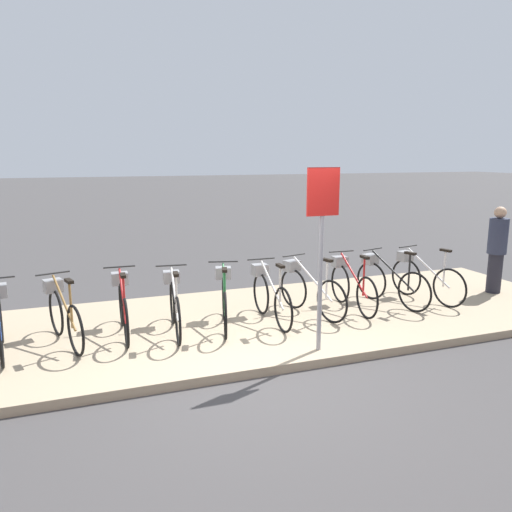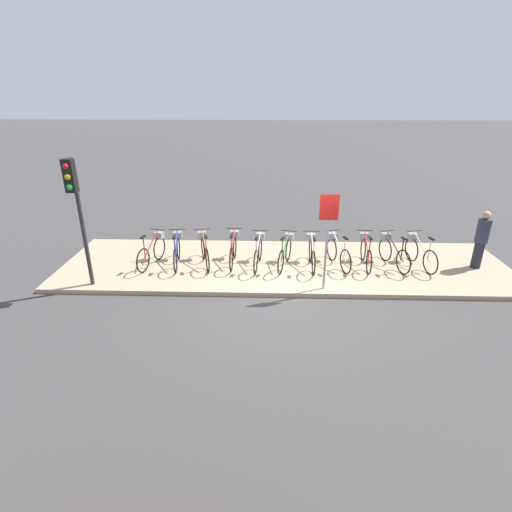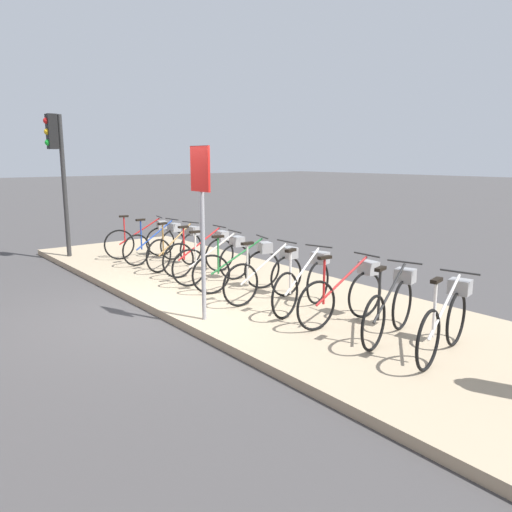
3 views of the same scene
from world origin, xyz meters
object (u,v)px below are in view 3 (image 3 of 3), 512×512
Objects in this scene: parked_bicycle_1 at (159,242)px; parked_bicycle_2 at (179,247)px; parked_bicycle_5 at (242,266)px; parked_bicycle_6 at (269,273)px; parked_bicycle_8 at (347,292)px; sign_post at (201,204)px; parked_bicycle_7 at (306,281)px; parked_bicycle_3 at (204,252)px; traffic_light at (57,155)px; parked_bicycle_0 at (144,239)px; parked_bicycle_9 at (392,304)px; parked_bicycle_10 at (446,318)px; parked_bicycle_4 at (217,259)px.

parked_bicycle_1 is 0.77m from parked_bicycle_2.
parked_bicycle_2 is 2.27m from parked_bicycle_5.
parked_bicycle_6 is 1.51m from parked_bicycle_8.
sign_post reaches higher than parked_bicycle_5.
parked_bicycle_7 and parked_bicycle_8 have the same top height.
traffic_light reaches higher than parked_bicycle_3.
parked_bicycle_3 is 3.05m from sign_post.
parked_bicycle_0 is 2.64m from traffic_light.
parked_bicycle_0 is 1.01× the size of parked_bicycle_9.
parked_bicycle_6 and parked_bicycle_7 have the same top height.
parked_bicycle_10 is at bearing -0.39° from parked_bicycle_3.
parked_bicycle_7 is at bearing -179.25° from parked_bicycle_10.
parked_bicycle_6 is at bearing -175.30° from parked_bicycle_8.
parked_bicycle_1 is at bearing 36.75° from traffic_light.
parked_bicycle_2 is at bearing 178.29° from parked_bicycle_5.
traffic_light is at bearing -179.45° from sign_post.
parked_bicycle_0 is 2.96m from parked_bicycle_4.
parked_bicycle_10 is (7.42, 0.13, 0.00)m from parked_bicycle_0.
sign_post is (3.17, -1.42, 1.19)m from parked_bicycle_2.
parked_bicycle_10 is 0.66× the size of sign_post.
parked_bicycle_3 is 1.03× the size of parked_bicycle_5.
parked_bicycle_1 and parked_bicycle_4 have the same top height.
parked_bicycle_5 is 3.71m from parked_bicycle_10.
parked_bicycle_4 is at bearing -179.88° from parked_bicycle_5.
parked_bicycle_4 and parked_bicycle_9 have the same top height.
parked_bicycle_3 is (2.25, 0.16, 0.00)m from parked_bicycle_0.
parked_bicycle_1 is 1.03× the size of parked_bicycle_7.
parked_bicycle_10 is (2.98, 0.14, 0.00)m from parked_bicycle_6.
parked_bicycle_5 is 1.00× the size of parked_bicycle_7.
parked_bicycle_7 is (1.44, 0.10, 0.00)m from parked_bicycle_5.
parked_bicycle_4 is 0.50× the size of traffic_light.
parked_bicycle_5 is at bearing -0.24° from parked_bicycle_1.
sign_post is at bearing -144.55° from parked_bicycle_9.
parked_bicycle_4 is at bearing -178.35° from parked_bicycle_10.
parked_bicycle_5 is at bearing -177.80° from parked_bicycle_9.
traffic_light is at bearing -164.05° from parked_bicycle_5.
traffic_light is (-4.19, -1.41, 1.86)m from parked_bicycle_4.
parked_bicycle_10 is (6.74, 0.11, 0.00)m from parked_bicycle_1.
parked_bicycle_3 is at bearing 179.18° from parked_bicycle_8.
parked_bicycle_4 is at bearing 179.47° from parked_bicycle_6.
parked_bicycle_0 and parked_bicycle_10 have the same top height.
parked_bicycle_1 is 1.00× the size of parked_bicycle_4.
parked_bicycle_3 is at bearing 24.35° from traffic_light.
parked_bicycle_0 is 7.42m from parked_bicycle_10.
parked_bicycle_1 is 1.00× the size of parked_bicycle_8.
parked_bicycle_4 is 0.75m from parked_bicycle_5.
parked_bicycle_1 is at bearing -179.03° from parked_bicycle_10.
traffic_light is at bearing -143.25° from parked_bicycle_1.
parked_bicycle_6 is (3.76, -0.03, 0.00)m from parked_bicycle_1.
parked_bicycle_4 is 1.03× the size of parked_bicycle_9.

